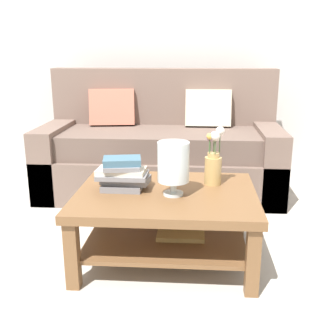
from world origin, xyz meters
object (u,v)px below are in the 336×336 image
Objects in this scene: couch at (161,150)px; glass_hurricane_vase at (173,163)px; book_stack_main at (123,174)px; flower_pitcher at (213,162)px; coffee_table at (167,210)px.

couch is 1.36m from glass_hurricane_vase.
book_stack_main is at bearing -95.43° from couch.
couch is 6.65× the size of glass_hurricane_vase.
flower_pitcher is at bearing -69.69° from couch.
couch is 1.21m from flower_pitcher.
couch reaches higher than glass_hurricane_vase.
coffee_table is 3.40× the size of glass_hurricane_vase.
flower_pitcher reaches higher than coffee_table.
coffee_table is at bearing -83.75° from couch.
coffee_table is at bearing 130.04° from glass_hurricane_vase.
flower_pitcher is (0.41, -1.11, 0.21)m from couch.
coffee_table is at bearing -7.36° from book_stack_main.
coffee_table is 0.31m from glass_hurricane_vase.
flower_pitcher is at bearing 42.48° from glass_hurricane_vase.
couch is 6.54× the size of book_stack_main.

